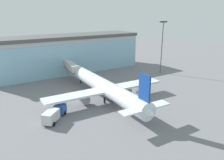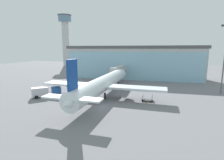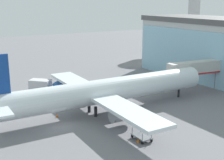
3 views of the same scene
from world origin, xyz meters
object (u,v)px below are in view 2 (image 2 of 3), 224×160
Objects in this scene: airplane at (103,84)px; safety_cone_wingtip at (148,101)px; catering_truck at (45,91)px; safety_cone_nose at (86,103)px; control_tower at (65,35)px; jet_bridge at (119,70)px; baggage_cart at (147,99)px.

airplane is 12.55m from safety_cone_wingtip.
safety_cone_nose is (13.07, -2.67, -1.19)m from catering_truck.
control_tower is 5.34× the size of catering_truck.
jet_bridge is 0.33× the size of airplane.
catering_truck is 12.38× the size of safety_cone_nose.
safety_cone_nose is at bearing -58.09° from catering_truck.
airplane is 14.09× the size of baggage_cart.
control_tower is at bearing 124.20° from safety_cone_nose.
airplane is 15.57m from catering_truck.
jet_bridge is at bearing -42.72° from control_tower.
safety_cone_nose is (-13.25, -6.79, -0.23)m from baggage_cart.
airplane is at bearing 78.16° from safety_cone_nose.
catering_truck is at bearing -62.01° from control_tower.
safety_cone_wingtip is (12.03, -1.57, -3.21)m from airplane.
control_tower is 88.54m from catering_truck.
control_tower is at bearing 132.70° from safety_cone_wingtip.
jet_bridge is 0.37× the size of control_tower.
airplane is at bearing -28.11° from catering_truck.
catering_truck is at bearing 168.43° from safety_cone_nose.
safety_cone_wingtip is at bearing -98.20° from airplane.
catering_truck is 12.38× the size of safety_cone_wingtip.
catering_truck is 13.39m from safety_cone_nose.
jet_bridge reaches higher than safety_cone_nose.
airplane is 72.79× the size of safety_cone_nose.
safety_cone_nose is (-0.11, -29.22, -4.40)m from jet_bridge.
safety_cone_wingtip is (13.51, -23.23, -4.40)m from jet_bridge.
control_tower reaches higher than airplane.
jet_bridge reaches higher than catering_truck.
baggage_cart reaches higher than safety_cone_nose.
airplane is at bearing -52.26° from control_tower.
baggage_cart reaches higher than safety_cone_wingtip.
safety_cone_wingtip is at bearing 113.11° from baggage_cart.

